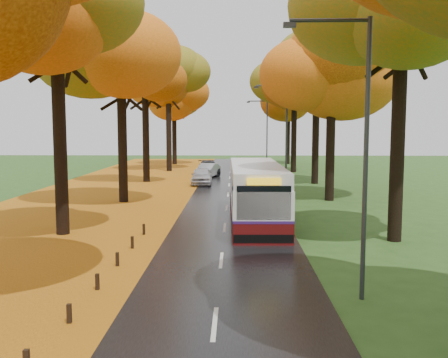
{
  "coord_description": "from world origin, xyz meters",
  "views": [
    {
      "loc": [
        0.51,
        -6.13,
        5.0
      ],
      "look_at": [
        0.0,
        16.55,
        2.6
      ],
      "focal_mm": 40.0,
      "sensor_mm": 36.0,
      "label": 1
    }
  ],
  "objects_px": {
    "streetlamp_far": "(265,129)",
    "car_white": "(202,176)",
    "streetlamp_near": "(357,137)",
    "car_dark": "(209,168)",
    "streetlamp_mid": "(283,130)",
    "car_silver": "(208,170)",
    "bus": "(256,191)"
  },
  "relations": [
    {
      "from": "streetlamp_mid",
      "to": "streetlamp_near",
      "type": "bearing_deg",
      "value": -90.0
    },
    {
      "from": "car_white",
      "to": "car_dark",
      "type": "height_order",
      "value": "car_white"
    },
    {
      "from": "car_silver",
      "to": "car_dark",
      "type": "xyz_separation_m",
      "value": [
        -0.04,
        2.71,
        0.02
      ]
    },
    {
      "from": "bus",
      "to": "car_dark",
      "type": "distance_m",
      "value": 25.2
    },
    {
      "from": "streetlamp_near",
      "to": "car_dark",
      "type": "distance_m",
      "value": 37.55
    },
    {
      "from": "bus",
      "to": "car_white",
      "type": "xyz_separation_m",
      "value": [
        -3.95,
        16.39,
        -0.83
      ]
    },
    {
      "from": "car_white",
      "to": "streetlamp_mid",
      "type": "bearing_deg",
      "value": -46.62
    },
    {
      "from": "streetlamp_mid",
      "to": "car_dark",
      "type": "height_order",
      "value": "streetlamp_mid"
    },
    {
      "from": "streetlamp_mid",
      "to": "bus",
      "type": "bearing_deg",
      "value": -103.13
    },
    {
      "from": "car_white",
      "to": "car_silver",
      "type": "bearing_deg",
      "value": 86.79
    },
    {
      "from": "streetlamp_mid",
      "to": "car_dark",
      "type": "distance_m",
      "value": 16.54
    },
    {
      "from": "streetlamp_near",
      "to": "car_silver",
      "type": "distance_m",
      "value": 34.89
    },
    {
      "from": "streetlamp_far",
      "to": "car_silver",
      "type": "height_order",
      "value": "streetlamp_far"
    },
    {
      "from": "streetlamp_near",
      "to": "streetlamp_mid",
      "type": "xyz_separation_m",
      "value": [
        0.0,
        22.0,
        0.0
      ]
    },
    {
      "from": "streetlamp_mid",
      "to": "car_white",
      "type": "distance_m",
      "value": 9.76
    },
    {
      "from": "streetlamp_far",
      "to": "car_white",
      "type": "height_order",
      "value": "streetlamp_far"
    },
    {
      "from": "streetlamp_far",
      "to": "car_white",
      "type": "distance_m",
      "value": 17.35
    },
    {
      "from": "streetlamp_mid",
      "to": "bus",
      "type": "relative_size",
      "value": 0.7
    },
    {
      "from": "streetlamp_far",
      "to": "car_silver",
      "type": "relative_size",
      "value": 1.92
    },
    {
      "from": "car_dark",
      "to": "car_silver",
      "type": "bearing_deg",
      "value": -98.99
    },
    {
      "from": "streetlamp_far",
      "to": "car_dark",
      "type": "distance_m",
      "value": 10.26
    },
    {
      "from": "car_silver",
      "to": "bus",
      "type": "bearing_deg",
      "value": -65.3
    },
    {
      "from": "streetlamp_far",
      "to": "car_dark",
      "type": "height_order",
      "value": "streetlamp_far"
    },
    {
      "from": "streetlamp_near",
      "to": "car_silver",
      "type": "height_order",
      "value": "streetlamp_near"
    },
    {
      "from": "streetlamp_mid",
      "to": "car_silver",
      "type": "distance_m",
      "value": 14.15
    },
    {
      "from": "streetlamp_near",
      "to": "bus",
      "type": "relative_size",
      "value": 0.7
    },
    {
      "from": "streetlamp_mid",
      "to": "car_silver",
      "type": "bearing_deg",
      "value": 116.81
    },
    {
      "from": "streetlamp_mid",
      "to": "streetlamp_far",
      "type": "height_order",
      "value": "same"
    },
    {
      "from": "streetlamp_far",
      "to": "car_dark",
      "type": "bearing_deg",
      "value": -130.67
    },
    {
      "from": "streetlamp_near",
      "to": "car_dark",
      "type": "bearing_deg",
      "value": 99.5
    },
    {
      "from": "streetlamp_mid",
      "to": "car_silver",
      "type": "height_order",
      "value": "streetlamp_mid"
    },
    {
      "from": "bus",
      "to": "streetlamp_mid",
      "type": "bearing_deg",
      "value": 75.82
    }
  ]
}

